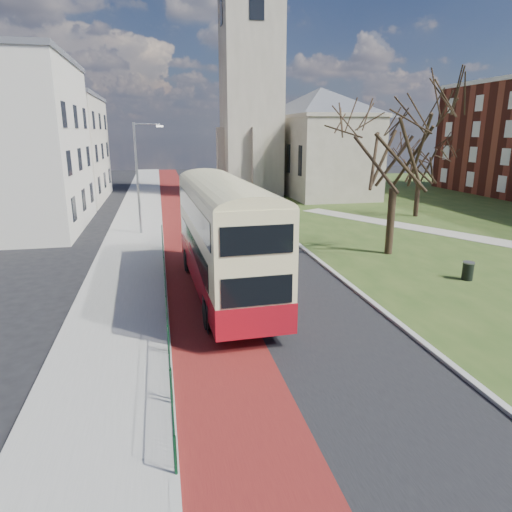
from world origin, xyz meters
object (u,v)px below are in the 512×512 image
object	(u,v)px
winter_tree_far	(421,155)
litter_bin	(468,271)
bus	(224,233)
winter_tree_near	(397,134)
streetlamp	(139,173)

from	to	relation	value
winter_tree_far	litter_bin	bearing A→B (deg)	-112.90
bus	winter_tree_near	bearing A→B (deg)	22.77
streetlamp	litter_bin	size ratio (longest dim) A/B	8.35
streetlamp	bus	size ratio (longest dim) A/B	0.63
winter_tree_near	winter_tree_far	size ratio (longest dim) A/B	1.34
streetlamp	winter_tree_far	bearing A→B (deg)	6.05
streetlamp	winter_tree_near	world-z (taller)	winter_tree_near
streetlamp	winter_tree_near	distance (m)	18.07
winter_tree_near	bus	bearing A→B (deg)	-155.15
bus	litter_bin	xyz separation A→B (m)	(12.61, -0.60, -2.46)
winter_tree_far	winter_tree_near	bearing A→B (deg)	-127.04
bus	winter_tree_far	size ratio (longest dim) A/B	1.60
winter_tree_near	litter_bin	xyz separation A→B (m)	(1.44, -5.77, -6.86)
winter_tree_near	streetlamp	bearing A→B (deg)	149.31
winter_tree_far	bus	bearing A→B (deg)	-139.86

